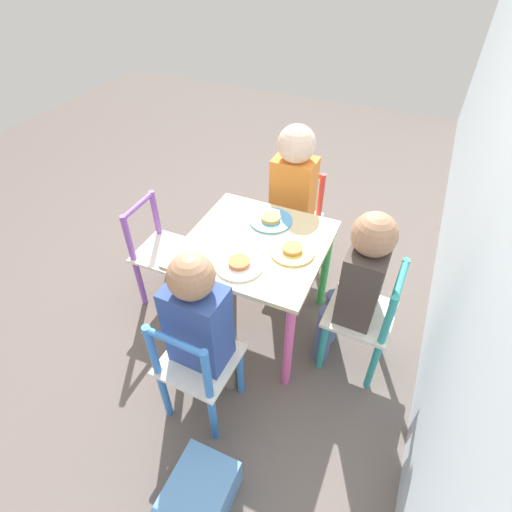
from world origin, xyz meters
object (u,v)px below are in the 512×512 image
(kids_table, at_px, (256,257))
(plate_left, at_px, (271,220))
(plate_right, at_px, (239,264))
(child_back, at_px, (358,281))
(plate_back, at_px, (292,251))
(child_right, at_px, (201,323))
(storage_bin, at_px, (200,494))
(chair_teal, at_px, (365,319))
(chair_blue, at_px, (197,368))
(chair_red, at_px, (294,223))
(child_left, at_px, (293,191))
(chair_purple, at_px, (163,254))

(kids_table, height_order, plate_left, plate_left)
(plate_left, relative_size, plate_right, 1.01)
(kids_table, bearing_deg, child_back, 88.35)
(plate_left, distance_m, plate_back, 0.22)
(child_back, bearing_deg, child_right, -45.15)
(plate_left, bearing_deg, storage_bin, 9.15)
(plate_left, bearing_deg, chair_teal, 70.77)
(kids_table, height_order, child_right, child_right)
(kids_table, xyz_separation_m, chair_blue, (0.49, -0.02, -0.15))
(chair_red, bearing_deg, plate_back, -72.24)
(plate_left, bearing_deg, child_left, 179.60)
(chair_red, distance_m, child_left, 0.24)
(child_left, distance_m, child_right, 0.86)
(child_back, relative_size, plate_left, 4.15)
(child_right, relative_size, plate_back, 4.36)
(chair_blue, bearing_deg, chair_purple, -43.58)
(plate_right, height_order, plate_back, same)
(chair_purple, height_order, child_back, child_back)
(plate_right, xyz_separation_m, storage_bin, (0.64, 0.15, -0.43))
(child_left, bearing_deg, storage_bin, -82.70)
(plate_back, bearing_deg, chair_purple, -89.28)
(chair_purple, distance_m, plate_back, 0.69)
(child_right, xyz_separation_m, plate_right, (-0.27, 0.01, 0.05))
(kids_table, relative_size, chair_teal, 1.04)
(child_left, bearing_deg, plate_back, -69.98)
(kids_table, relative_size, chair_blue, 1.04)
(chair_red, xyz_separation_m, plate_left, (0.33, -0.00, 0.24))
(chair_red, distance_m, plate_right, 0.69)
(child_left, distance_m, storage_bin, 1.30)
(child_back, xyz_separation_m, plate_right, (0.14, -0.43, 0.05))
(chair_teal, bearing_deg, chair_purple, -88.70)
(chair_blue, height_order, chair_teal, same)
(storage_bin, bearing_deg, child_back, 160.70)
(kids_table, height_order, chair_red, chair_red)
(kids_table, xyz_separation_m, chair_red, (-0.49, 0.00, -0.15))
(chair_blue, relative_size, child_back, 0.70)
(chair_blue, height_order, storage_bin, chair_blue)
(chair_purple, distance_m, child_left, 0.70)
(chair_red, bearing_deg, storage_bin, -83.03)
(chair_red, distance_m, child_right, 0.93)
(chair_red, relative_size, plate_back, 3.06)
(chair_red, xyz_separation_m, child_right, (0.91, -0.02, 0.19))
(chair_red, distance_m, plate_back, 0.57)
(chair_teal, xyz_separation_m, chair_purple, (-0.01, -0.98, 0.00))
(kids_table, height_order, storage_bin, kids_table)
(child_left, relative_size, plate_left, 4.41)
(child_back, distance_m, plate_right, 0.45)
(plate_back, xyz_separation_m, storage_bin, (0.79, -0.00, -0.43))
(chair_teal, relative_size, storage_bin, 2.27)
(kids_table, xyz_separation_m, chair_teal, (0.01, 0.49, -0.15))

